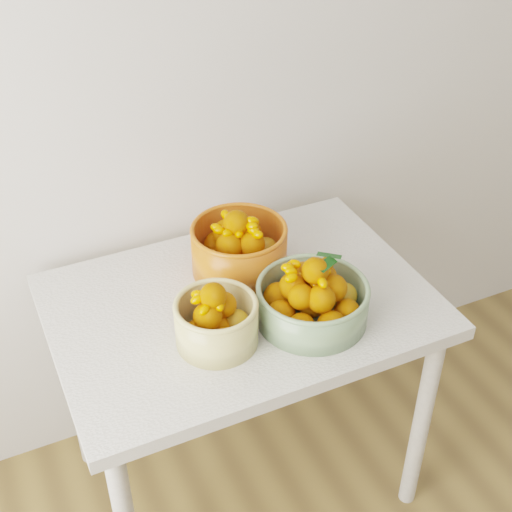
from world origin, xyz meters
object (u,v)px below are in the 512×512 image
(table, at_px, (241,327))
(bowl_green, at_px, (312,299))
(bowl_orange, at_px, (239,248))
(bowl_cream, at_px, (216,321))

(table, distance_m, bowl_green, 0.25)
(bowl_green, xyz_separation_m, bowl_orange, (-0.08, 0.27, 0.01))
(bowl_green, bearing_deg, bowl_cream, 175.17)
(bowl_green, height_order, bowl_orange, bowl_orange)
(bowl_green, distance_m, bowl_orange, 0.28)
(table, relative_size, bowl_orange, 3.32)
(table, bearing_deg, bowl_orange, 68.27)
(table, xyz_separation_m, bowl_orange, (0.05, 0.12, 0.17))
(bowl_cream, distance_m, bowl_green, 0.25)
(bowl_green, relative_size, bowl_orange, 1.23)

